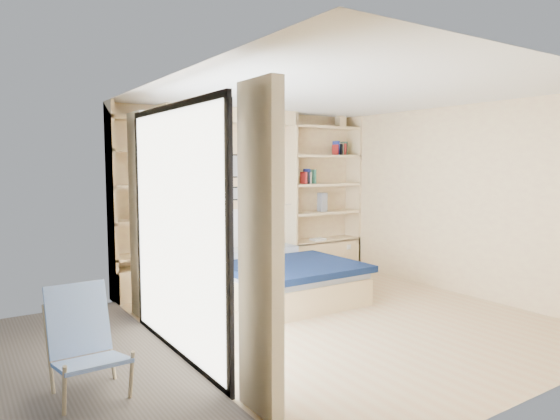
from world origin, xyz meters
TOP-DOWN VIEW (x-y plane):
  - ground at (0.00, 0.00)m, footprint 4.50×4.50m
  - room_shell at (-0.39, 1.52)m, footprint 4.50×4.50m
  - bed at (-0.12, 1.15)m, footprint 1.61×2.09m
  - photo_gallery at (-0.45, 2.22)m, footprint 1.48×0.02m
  - reading_lamps at (-0.30, 2.00)m, footprint 1.92×0.12m
  - shelf_decor at (1.17, 2.07)m, footprint 3.46×0.23m
  - deck_chair at (-2.84, -0.30)m, footprint 0.49×0.81m

SIDE VIEW (x-z plane):
  - ground at x=0.00m, z-range 0.00..0.00m
  - bed at x=-0.12m, z-range -0.27..0.80m
  - deck_chair at x=-2.84m, z-range -0.02..0.79m
  - room_shell at x=-0.39m, z-range -1.17..3.33m
  - reading_lamps at x=-0.30m, z-range 1.03..1.17m
  - photo_gallery at x=-0.45m, z-range 1.19..2.01m
  - shelf_decor at x=1.17m, z-range 0.69..2.72m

